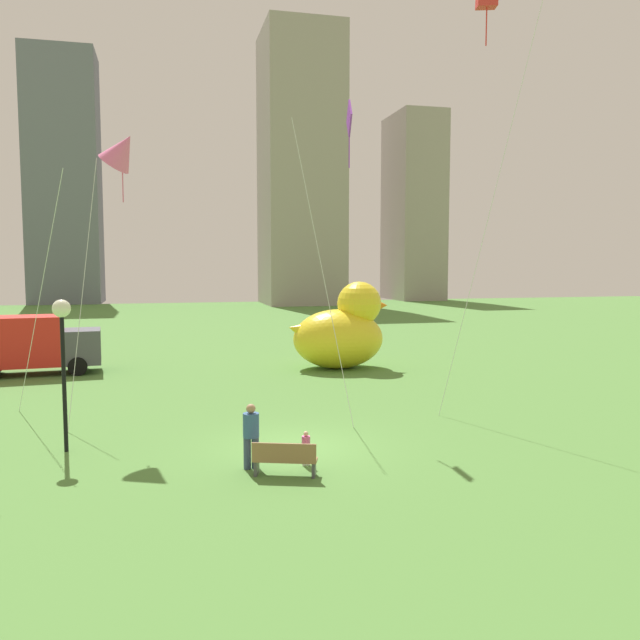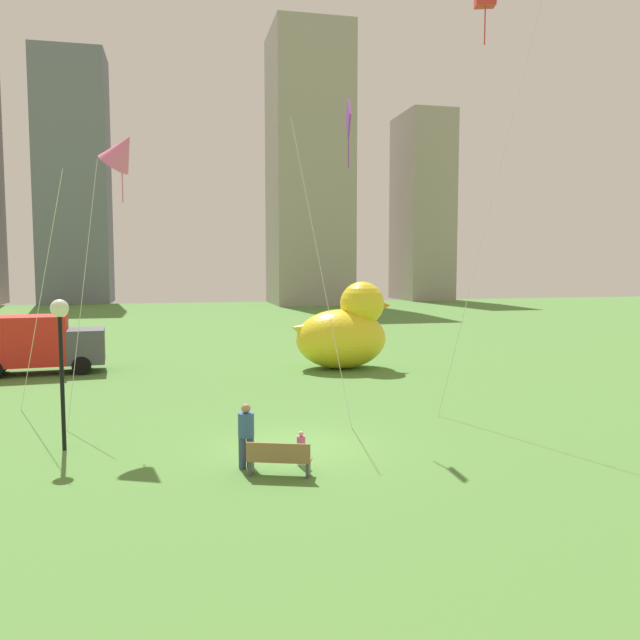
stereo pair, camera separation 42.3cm
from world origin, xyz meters
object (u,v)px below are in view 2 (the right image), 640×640
Objects in this scene: kite_pink at (121,151)px; kite_purple at (346,131)px; box_truck at (33,344)px; park_bench at (279,458)px; person_adult at (246,433)px; lamppost at (60,331)px; giant_inflatable_duck at (345,332)px; person_child at (301,446)px.

kite_purple reaches higher than kite_pink.
park_bench is at bearing -62.37° from box_truck.
park_bench is 0.98× the size of person_adult.
box_truck is at bearing 137.76° from kite_purple.
lamppost is at bearing -116.69° from kite_pink.
giant_inflatable_duck is 12.95m from kite_purple.
giant_inflatable_duck is at bearing 75.25° from kite_purple.
box_truck is at bearing 104.17° from lamppost.
person_adult is 16.58m from giant_inflatable_duck.
park_bench is at bearing -49.00° from person_adult.
kite_purple is (3.41, 6.19, 9.51)m from park_bench.
giant_inflatable_duck is at bearing 69.45° from park_bench.
giant_inflatable_duck reaches higher than lamppost.
park_bench is 1.82× the size of person_child.
park_bench is at bearing -58.83° from kite_pink.
box_truck reaches higher than person_adult.
kite_purple reaches higher than park_bench.
lamppost is at bearing -164.59° from kite_purple.
giant_inflatable_duck is 0.49× the size of kite_purple.
kite_pink reaches higher than person_child.
person_child is at bearing -51.29° from kite_pink.
kite_pink is at bearing 175.12° from kite_purple.
lamppost reaches higher than person_adult.
park_bench is 7.44m from lamppost.
park_bench is 11.85m from kite_purple.
park_bench is 0.32× the size of giant_inflatable_duck.
person_child is at bearing -59.45° from box_truck.
box_truck is at bearing 120.55° from person_child.
lamppost is 0.40× the size of kite_purple.
kite_pink is 0.89× the size of kite_purple.
kite_pink is (-4.13, 6.83, 8.64)m from park_bench.
giant_inflatable_duck reaches higher than person_adult.
park_bench is at bearing -118.88° from kite_purple.
lamppost is at bearing 155.79° from person_child.
kite_pink is at bearing -137.91° from giant_inflatable_duck.
kite_pink reaches higher than lamppost.
person_adult is at bearing -60.43° from kite_pink.
kite_purple is at bearing 61.12° from park_bench.
park_bench is 1.22m from person_adult.
lamppost is at bearing 150.50° from person_adult.
person_adult is 18.89m from box_truck.
kite_purple is at bearing -104.75° from giant_inflatable_duck.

